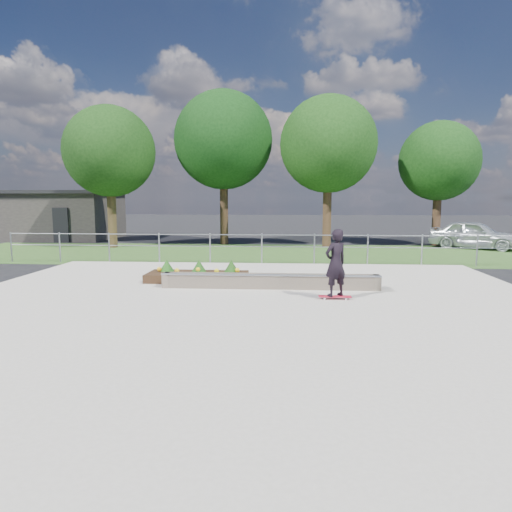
% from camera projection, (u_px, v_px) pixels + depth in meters
% --- Properties ---
extents(ground, '(120.00, 120.00, 0.00)m').
position_uv_depth(ground, '(242.00, 314.00, 10.10)').
color(ground, black).
rests_on(ground, ground).
extents(grass_verge, '(30.00, 8.00, 0.02)m').
position_uv_depth(grass_verge, '(266.00, 253.00, 20.98)').
color(grass_verge, '#2D4F1F').
rests_on(grass_verge, ground).
extents(concrete_slab, '(15.00, 15.00, 0.06)m').
position_uv_depth(concrete_slab, '(242.00, 312.00, 10.10)').
color(concrete_slab, '#AFA89B').
rests_on(concrete_slab, ground).
extents(fence, '(20.06, 0.06, 1.20)m').
position_uv_depth(fence, '(262.00, 245.00, 17.42)').
color(fence, gray).
rests_on(fence, ground).
extents(building, '(8.40, 5.40, 3.00)m').
position_uv_depth(building, '(50.00, 215.00, 28.69)').
color(building, '#2B2826').
rests_on(building, ground).
extents(tree_far_left, '(4.55, 4.55, 7.15)m').
position_uv_depth(tree_far_left, '(110.00, 152.00, 22.91)').
color(tree_far_left, '#362715').
rests_on(tree_far_left, ground).
extents(tree_mid_left, '(5.25, 5.25, 8.25)m').
position_uv_depth(tree_mid_left, '(223.00, 140.00, 24.41)').
color(tree_mid_left, black).
rests_on(tree_mid_left, ground).
extents(tree_mid_right, '(4.90, 4.90, 7.70)m').
position_uv_depth(tree_mid_right, '(328.00, 145.00, 23.08)').
color(tree_mid_right, '#352115').
rests_on(tree_mid_right, ground).
extents(tree_far_right, '(4.20, 4.20, 6.60)m').
position_uv_depth(tree_far_right, '(439.00, 161.00, 24.25)').
color(tree_far_right, '#332014').
rests_on(tree_far_right, ground).
extents(grind_ledge, '(6.00, 0.44, 0.43)m').
position_uv_depth(grind_ledge, '(270.00, 281.00, 12.60)').
color(grind_ledge, brown).
rests_on(grind_ledge, concrete_slab).
extents(planter_bed, '(3.00, 1.20, 0.61)m').
position_uv_depth(planter_bed, '(198.00, 275.00, 13.77)').
color(planter_bed, black).
rests_on(planter_bed, concrete_slab).
extents(skateboarder, '(0.80, 0.66, 1.74)m').
position_uv_depth(skateboarder, '(336.00, 263.00, 11.15)').
color(skateboarder, silver).
rests_on(skateboarder, concrete_slab).
extents(parked_car, '(4.49, 3.66, 1.44)m').
position_uv_depth(parked_car, '(475.00, 235.00, 22.88)').
color(parked_car, '#B6BBC1').
rests_on(parked_car, ground).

